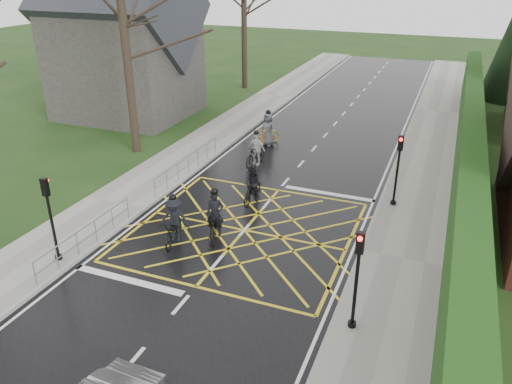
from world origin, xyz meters
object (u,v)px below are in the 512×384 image
Objects in this scene: cyclist_lead at (268,133)px; cyclist_back at (253,188)px; cyclist_rear at (215,221)px; cyclist_front at (256,152)px; cyclist_mid at (174,224)px.

cyclist_back is at bearing -58.05° from cyclist_lead.
cyclist_rear reaches higher than cyclist_front.
cyclist_rear reaches higher than cyclist_back.
cyclist_mid is (-1.24, -0.89, 0.06)m from cyclist_rear.
cyclist_lead is (-1.95, 7.05, 0.05)m from cyclist_back.
cyclist_rear is at bearing -63.98° from cyclist_lead.
cyclist_lead is at bearing 107.41° from cyclist_back.
cyclist_lead is (-0.49, 11.23, 0.01)m from cyclist_mid.
cyclist_rear is 1.53m from cyclist_mid.
cyclist_rear is at bearing -91.79° from cyclist_back.
cyclist_rear is 10.49m from cyclist_lead.
cyclist_back is 7.32m from cyclist_lead.
cyclist_lead reaches higher than cyclist_front.
cyclist_lead reaches higher than cyclist_back.
cyclist_rear is at bearing 20.80° from cyclist_mid.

